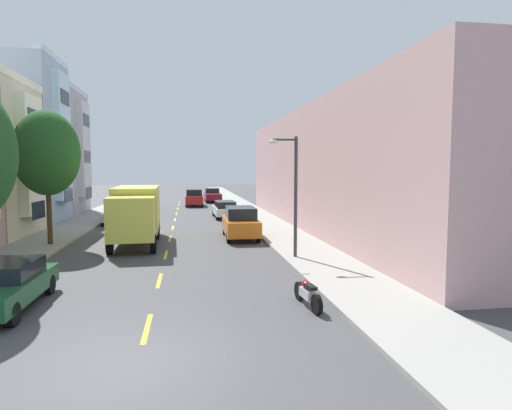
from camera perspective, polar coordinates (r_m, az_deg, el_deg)
ground_plane at (r=39.73m, az=-10.62°, el=-1.43°), size 160.00×160.00×0.00m
sidewalk_left at (r=38.61m, az=-21.30°, el=-1.75°), size 3.20×120.00×0.14m
sidewalk_right at (r=38.18m, az=0.01°, el=-1.49°), size 3.20×120.00×0.14m
lane_centerline_dashes at (r=34.27m, az=-10.87°, el=-2.41°), size 0.14×47.20×0.01m
townhouse_fifth_dove_grey at (r=45.09m, az=-29.41°, el=5.95°), size 12.30×6.71×11.68m
apartment_block_opposite at (r=32.05m, az=14.10°, el=4.60°), size 10.00×36.00×8.44m
street_tree_second at (r=25.93m, az=-26.09°, el=6.21°), size 3.45×3.45×7.29m
street_lamp at (r=20.00m, az=4.82°, el=2.51°), size 1.35×0.28×5.62m
delivery_box_truck at (r=25.33m, az=-15.66°, el=-0.83°), size 2.63×7.61×3.22m
parked_suv_orange at (r=26.37m, az=-2.08°, el=-2.32°), size 2.02×4.83×1.93m
parked_hatchback_silver at (r=35.06m, az=-18.04°, el=-1.16°), size 1.82×4.03×1.50m
parked_sedan_forest at (r=15.26m, az=-30.39°, el=-9.17°), size 1.84×4.52×1.43m
parked_wagon_white at (r=37.37m, az=-4.19°, el=-0.51°), size 1.95×4.75×1.50m
parked_suv_charcoal at (r=42.73m, az=-16.31°, el=0.22°), size 2.00×4.82×1.93m
parked_pickup_burgundy at (r=55.90m, az=-5.79°, el=1.27°), size 2.05×5.32×1.73m
moving_red_sedan at (r=49.88m, az=-8.25°, el=1.00°), size 1.95×4.80×1.93m
parked_motorcycle at (r=13.61m, az=6.88°, el=-11.65°), size 0.62×2.05×0.90m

